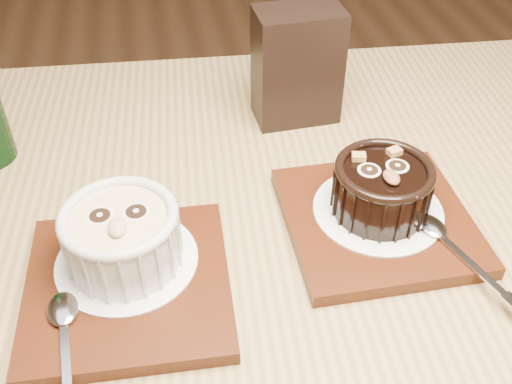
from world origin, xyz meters
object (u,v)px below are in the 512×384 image
ramekin_dark (382,187)px  ramekin_white (122,235)px  tray_left (129,286)px  table (286,312)px  tray_right (377,220)px  condiment_stand (297,66)px

ramekin_dark → ramekin_white: bearing=-177.0°
tray_left → ramekin_dark: size_ratio=1.87×
table → tray_left: size_ratio=6.95×
tray_left → tray_right: 0.25m
table → tray_right: bearing=12.9°
tray_right → ramekin_dark: 0.04m
table → ramekin_white: size_ratio=12.00×
table → tray_left: (-0.15, -0.02, 0.10)m
tray_left → ramekin_white: (0.00, 0.02, 0.04)m
ramekin_dark → condiment_stand: condiment_stand is taller
tray_left → condiment_stand: (0.21, 0.25, 0.06)m
tray_left → ramekin_white: bearing=89.1°
tray_right → ramekin_dark: size_ratio=1.87×
tray_right → ramekin_dark: ramekin_dark is taller
table → ramekin_white: (-0.15, 0.01, 0.14)m
table → tray_right: (0.10, 0.02, 0.10)m
ramekin_dark → condiment_stand: (-0.04, 0.20, 0.02)m
tray_left → tray_right: (0.25, 0.04, 0.00)m
tray_right → condiment_stand: 0.22m
ramekin_dark → tray_right: bearing=-108.0°
tray_right → condiment_stand: (-0.03, 0.21, 0.06)m
ramekin_white → ramekin_dark: bearing=6.4°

